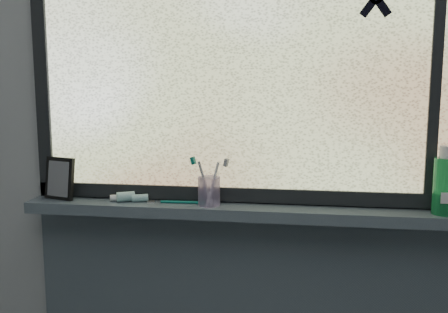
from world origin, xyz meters
The scene contains 11 objects.
wall_back centered at (0.00, 1.30, 1.25)m, with size 3.00×0.01×2.50m, color #9EA3A8.
windowsill centered at (0.00, 1.23, 1.00)m, with size 1.62×0.14×0.04m, color #46535D.
window_pane centered at (0.00, 1.28, 1.53)m, with size 1.50×0.01×1.00m, color silver.
frame_bottom centered at (0.00, 1.28, 1.05)m, with size 1.60×0.03×0.05m, color black.
frame_left centered at (-0.78, 1.28, 1.53)m, with size 0.05×0.03×1.10m, color black.
frame_mullion centered at (0.60, 1.28, 1.53)m, with size 0.04×0.03×1.00m, color black.
vanity_mirror centered at (-0.71, 1.24, 1.10)m, with size 0.12×0.06×0.15m, color black.
toothpaste_tube centered at (-0.43, 1.23, 1.04)m, with size 0.20×0.04×0.04m, color silver, non-canonical shape.
toothbrush_cup centered at (-0.14, 1.22, 1.07)m, with size 0.08×0.08×0.10m, color #AA97C8.
toothbrush_lying centered at (-0.23, 1.23, 1.03)m, with size 0.22×0.02×0.01m, color #0B695D, non-canonical shape.
mouthwash_bottle centered at (0.63, 1.22, 1.13)m, with size 0.07×0.07×0.19m, color #1D9A4F.
Camera 1 is at (0.16, -0.46, 1.45)m, focal length 40.00 mm.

